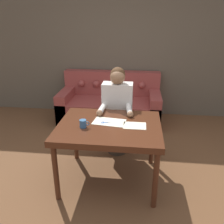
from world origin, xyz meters
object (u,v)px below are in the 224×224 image
person (117,112)px  scissors (106,123)px  mug (83,124)px  couch (110,105)px  dining_table (109,131)px

person → scissors: (-0.08, -0.60, 0.11)m
mug → couch: bearing=88.0°
couch → dining_table: bearing=-83.4°
dining_table → couch: (-0.21, 1.83, -0.36)m
mug → person: bearing=67.5°
couch → person: size_ratio=1.46×
dining_table → couch: 1.87m
couch → mug: couch is taller
dining_table → person: bearing=87.2°
scissors → person: bearing=82.8°
dining_table → person: 0.65m
scissors → mug: size_ratio=1.80×
dining_table → mug: 0.32m
scissors → mug: mug is taller
couch → scissors: size_ratio=9.19×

